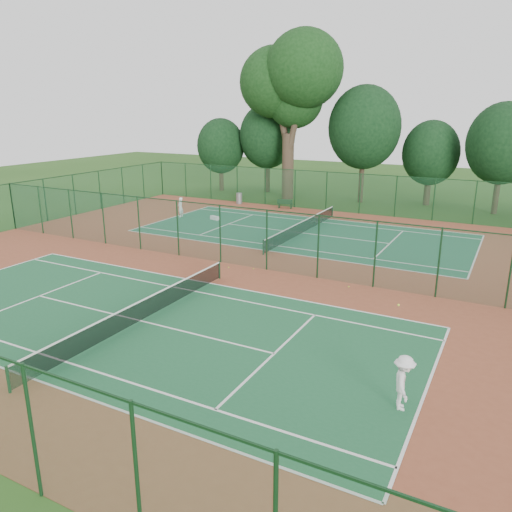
% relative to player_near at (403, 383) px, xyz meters
% --- Properties ---
extents(ground, '(120.00, 120.00, 0.00)m').
position_rel_player_near_xyz_m(ground, '(-11.38, 10.37, -0.90)').
color(ground, '#275119').
rests_on(ground, ground).
extents(red_pad, '(40.00, 36.00, 0.01)m').
position_rel_player_near_xyz_m(red_pad, '(-11.38, 10.37, -0.89)').
color(red_pad, brown).
rests_on(red_pad, ground).
extents(court_near, '(23.77, 10.97, 0.01)m').
position_rel_player_near_xyz_m(court_near, '(-11.38, 1.37, -0.88)').
color(court_near, '#1D5C35').
rests_on(court_near, red_pad).
extents(court_far, '(23.77, 10.97, 0.01)m').
position_rel_player_near_xyz_m(court_far, '(-11.38, 19.37, -0.88)').
color(court_far, '#1E603F').
rests_on(court_far, red_pad).
extents(fence_north, '(40.00, 0.09, 3.50)m').
position_rel_player_near_xyz_m(fence_north, '(-11.38, 28.37, 0.86)').
color(fence_north, '#194C2B').
rests_on(fence_north, ground).
extents(fence_west, '(0.09, 36.00, 3.50)m').
position_rel_player_near_xyz_m(fence_west, '(-31.38, 10.37, 0.86)').
color(fence_west, '#1B532F').
rests_on(fence_west, ground).
extents(fence_divider, '(40.00, 0.09, 3.50)m').
position_rel_player_near_xyz_m(fence_divider, '(-11.38, 10.37, 0.86)').
color(fence_divider, '#16432D').
rests_on(fence_divider, ground).
extents(tennis_net_near, '(0.10, 12.90, 0.97)m').
position_rel_player_near_xyz_m(tennis_net_near, '(-11.38, 1.37, -0.35)').
color(tennis_net_near, '#14381E').
rests_on(tennis_net_near, ground).
extents(tennis_net_far, '(0.10, 12.90, 0.97)m').
position_rel_player_near_xyz_m(tennis_net_far, '(-11.38, 19.37, -0.35)').
color(tennis_net_far, '#143721').
rests_on(tennis_net_far, ground).
extents(player_near, '(0.96, 1.28, 1.76)m').
position_rel_player_near_xyz_m(player_near, '(0.00, 0.00, 0.00)').
color(player_near, white).
rests_on(player_near, court_near).
extents(player_far, '(0.50, 0.67, 1.67)m').
position_rel_player_near_xyz_m(player_far, '(-22.77, 19.84, -0.05)').
color(player_far, white).
rests_on(player_far, court_far).
extents(trash_bin, '(0.64, 0.64, 1.03)m').
position_rel_player_near_xyz_m(trash_bin, '(-21.48, 27.56, -0.37)').
color(trash_bin, gray).
rests_on(trash_bin, red_pad).
extents(bench, '(1.46, 0.69, 0.87)m').
position_rel_player_near_xyz_m(bench, '(-16.55, 27.43, -0.44)').
color(bench, black).
rests_on(bench, red_pad).
extents(kit_bag, '(0.89, 0.51, 0.31)m').
position_rel_player_near_xyz_m(kit_bag, '(-19.60, 20.21, -0.73)').
color(kit_bag, silver).
rests_on(kit_bag, red_pad).
extents(stray_ball_a, '(0.06, 0.06, 0.06)m').
position_rel_player_near_xyz_m(stray_ball_a, '(-10.54, 10.08, -0.86)').
color(stray_ball_a, '#AEC62E').
rests_on(stray_ball_a, red_pad).
extents(stray_ball_b, '(0.08, 0.08, 0.08)m').
position_rel_player_near_xyz_m(stray_ball_b, '(-4.76, 9.68, -0.85)').
color(stray_ball_b, '#C0DE33').
rests_on(stray_ball_b, red_pad).
extents(stray_ball_c, '(0.06, 0.06, 0.06)m').
position_rel_player_near_xyz_m(stray_ball_c, '(-11.92, 9.61, -0.86)').
color(stray_ball_c, '#B5CB2F').
rests_on(stray_ball_c, red_pad).
extents(big_tree, '(10.48, 7.67, 16.09)m').
position_rel_player_near_xyz_m(big_tree, '(-18.50, 32.68, 10.50)').
color(big_tree, '#3A2B20').
rests_on(big_tree, ground).
extents(evergreen_row, '(39.00, 5.00, 12.00)m').
position_rel_player_near_xyz_m(evergreen_row, '(-10.88, 34.62, -0.90)').
color(evergreen_row, black).
rests_on(evergreen_row, ground).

